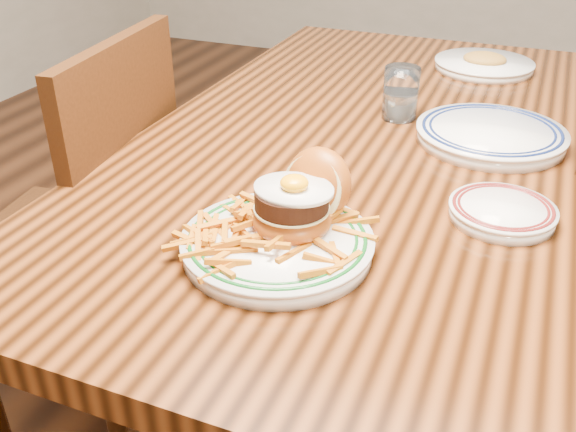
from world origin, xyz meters
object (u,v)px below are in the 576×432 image
at_px(main_plate, 284,227).
at_px(side_plate, 502,211).
at_px(table, 359,171).
at_px(chair_left, 88,232).

bearing_deg(main_plate, side_plate, 50.80).
distance_m(table, side_plate, 0.41).
relative_size(chair_left, side_plate, 5.67).
distance_m(table, chair_left, 0.62).
height_order(table, chair_left, chair_left).
bearing_deg(side_plate, table, 139.99).
bearing_deg(table, side_plate, -40.11).
height_order(table, main_plate, main_plate).
height_order(chair_left, main_plate, chair_left).
relative_size(table, chair_left, 1.69).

